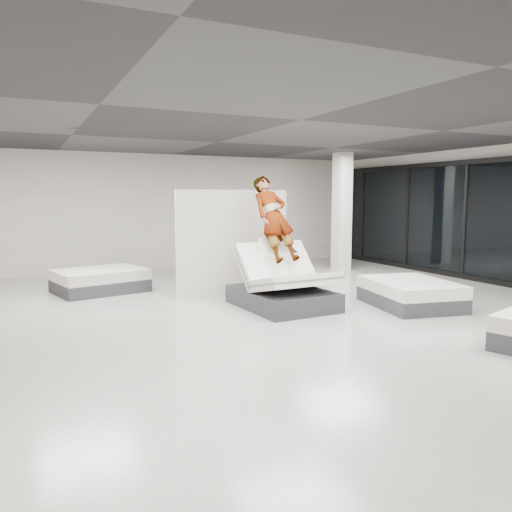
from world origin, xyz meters
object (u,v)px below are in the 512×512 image
object	(u,v)px
flat_bed_right_far	(410,294)
column	(342,212)
divider_panel	(233,243)
person	(274,237)
flat_bed_left_far	(100,281)
remote	(294,250)
hero_bed	(283,287)

from	to	relation	value
flat_bed_right_far	column	world-z (taller)	column
divider_panel	flat_bed_right_far	distance (m)	3.62
person	flat_bed_left_far	xyz separation A→B (m)	(-2.78, 2.70, -1.03)
divider_panel	remote	bearing A→B (deg)	-66.41
divider_panel	flat_bed_right_far	size ratio (longest dim) A/B	1.20
person	flat_bed_left_far	size ratio (longest dim) A/B	0.89
person	remote	distance (m)	0.47
remote	column	size ratio (longest dim) A/B	0.04
person	divider_panel	size ratio (longest dim) A/B	0.76
divider_panel	flat_bed_right_far	bearing A→B (deg)	-41.41
hero_bed	remote	world-z (taller)	hero_bed
person	hero_bed	bearing A→B (deg)	-90.00
divider_panel	flat_bed_left_far	distance (m)	2.99
flat_bed_right_far	flat_bed_left_far	xyz separation A→B (m)	(-4.96, 3.98, 0.00)
hero_bed	divider_panel	xyz separation A→B (m)	(-0.35, 1.53, 0.70)
divider_panel	person	bearing A→B (deg)	-71.22
hero_bed	divider_panel	distance (m)	1.72
divider_panel	column	world-z (taller)	column
remote	divider_panel	world-z (taller)	divider_panel
remote	divider_panel	distance (m)	1.63
remote	divider_panel	size ratio (longest dim) A/B	0.06
column	flat_bed_left_far	bearing A→B (deg)	-176.55
person	flat_bed_left_far	world-z (taller)	person
column	hero_bed	bearing A→B (deg)	-137.18
person	remote	size ratio (longest dim) A/B	12.83
hero_bed	remote	size ratio (longest dim) A/B	14.01
remote	flat_bed_left_far	xyz separation A→B (m)	(-3.02, 3.03, -0.80)
person	flat_bed_left_far	distance (m)	4.01
remote	flat_bed_right_far	size ratio (longest dim) A/B	0.07
remote	divider_panel	bearing A→B (deg)	107.62
flat_bed_right_far	flat_bed_left_far	distance (m)	6.36
divider_panel	hero_bed	bearing A→B (deg)	-73.95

